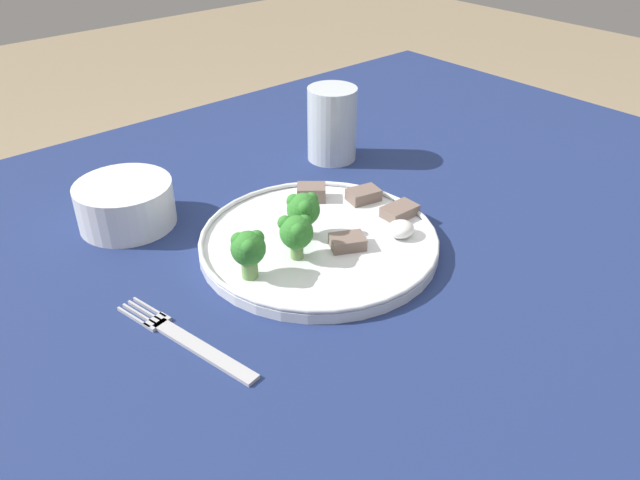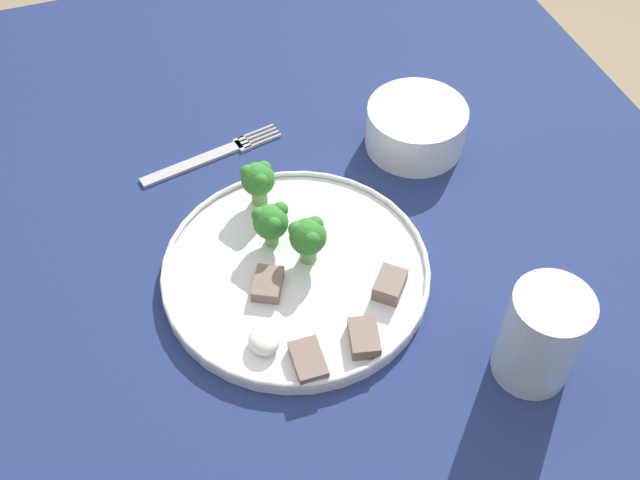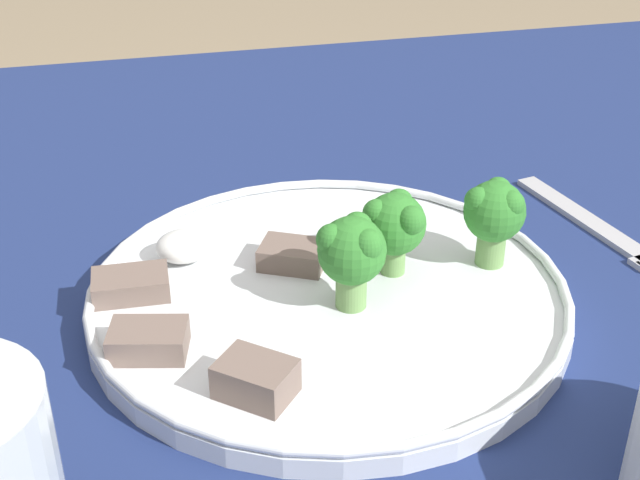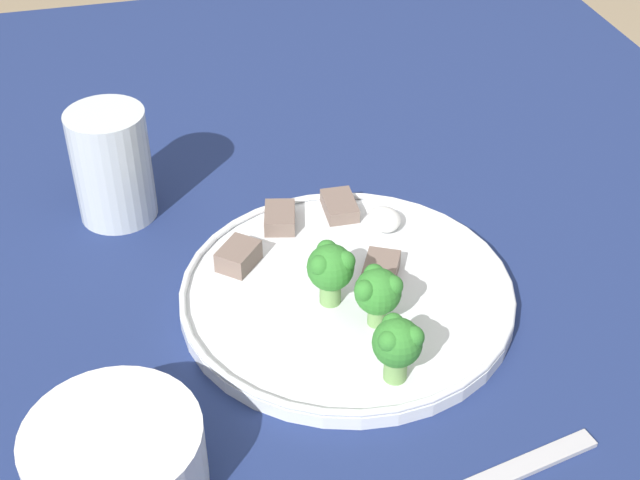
# 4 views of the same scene
# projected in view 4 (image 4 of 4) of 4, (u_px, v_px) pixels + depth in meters

# --- Properties ---
(table) EXTENTS (1.32, 1.01, 0.71)m
(table) POSITION_uv_depth(u_px,v_px,m) (332.00, 337.00, 0.85)
(table) COLOR navy
(table) RESTS_ON ground_plane
(dinner_plate) EXTENTS (0.28, 0.28, 0.02)m
(dinner_plate) POSITION_uv_depth(u_px,v_px,m) (349.00, 294.00, 0.76)
(dinner_plate) COLOR white
(dinner_plate) RESTS_ON table
(cream_bowl) EXTENTS (0.12, 0.12, 0.06)m
(cream_bowl) POSITION_uv_depth(u_px,v_px,m) (116.00, 461.00, 0.59)
(cream_bowl) COLOR white
(cream_bowl) RESTS_ON table
(drinking_glass) EXTENTS (0.07, 0.07, 0.11)m
(drinking_glass) POSITION_uv_depth(u_px,v_px,m) (113.00, 171.00, 0.84)
(drinking_glass) COLOR silver
(drinking_glass) RESTS_ON table
(broccoli_floret_near_rim_left) EXTENTS (0.04, 0.04, 0.06)m
(broccoli_floret_near_rim_left) POSITION_uv_depth(u_px,v_px,m) (331.00, 268.00, 0.72)
(broccoli_floret_near_rim_left) COLOR #709E56
(broccoli_floret_near_rim_left) RESTS_ON dinner_plate
(broccoli_floret_center_left) EXTENTS (0.04, 0.04, 0.05)m
(broccoli_floret_center_left) POSITION_uv_depth(u_px,v_px,m) (378.00, 291.00, 0.70)
(broccoli_floret_center_left) COLOR #709E56
(broccoli_floret_center_left) RESTS_ON dinner_plate
(broccoli_floret_back_left) EXTENTS (0.04, 0.04, 0.06)m
(broccoli_floret_back_left) POSITION_uv_depth(u_px,v_px,m) (397.00, 343.00, 0.65)
(broccoli_floret_back_left) COLOR #709E56
(broccoli_floret_back_left) RESTS_ON dinner_plate
(meat_slice_front_slice) EXTENTS (0.05, 0.04, 0.02)m
(meat_slice_front_slice) POSITION_uv_depth(u_px,v_px,m) (280.00, 218.00, 0.83)
(meat_slice_front_slice) COLOR #756056
(meat_slice_front_slice) RESTS_ON dinner_plate
(meat_slice_middle_slice) EXTENTS (0.05, 0.03, 0.01)m
(meat_slice_middle_slice) POSITION_uv_depth(u_px,v_px,m) (340.00, 206.00, 0.84)
(meat_slice_middle_slice) COLOR #756056
(meat_slice_middle_slice) RESTS_ON dinner_plate
(meat_slice_rear_slice) EXTENTS (0.05, 0.04, 0.02)m
(meat_slice_rear_slice) POSITION_uv_depth(u_px,v_px,m) (238.00, 256.00, 0.78)
(meat_slice_rear_slice) COLOR #756056
(meat_slice_rear_slice) RESTS_ON dinner_plate
(meat_slice_edge_slice) EXTENTS (0.05, 0.04, 0.01)m
(meat_slice_edge_slice) POSITION_uv_depth(u_px,v_px,m) (381.00, 268.00, 0.77)
(meat_slice_edge_slice) COLOR #756056
(meat_slice_edge_slice) RESTS_ON dinner_plate
(sauce_dollop) EXTENTS (0.03, 0.03, 0.02)m
(sauce_dollop) POSITION_uv_depth(u_px,v_px,m) (384.00, 219.00, 0.82)
(sauce_dollop) COLOR white
(sauce_dollop) RESTS_ON dinner_plate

